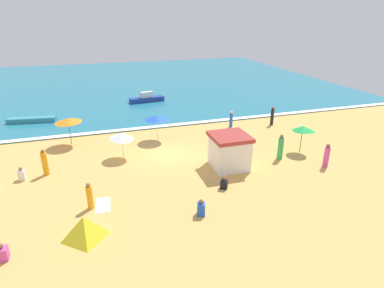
{
  "coord_description": "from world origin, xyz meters",
  "views": [
    {
      "loc": [
        -4.91,
        -21.54,
        9.87
      ],
      "look_at": [
        1.77,
        -0.44,
        0.8
      ],
      "focal_mm": 29.9,
      "sensor_mm": 36.0,
      "label": 1
    }
  ],
  "objects_px": {
    "beachgoer_1": "(327,156)",
    "beachgoer_4": "(45,163)",
    "lifeguard_cabana": "(229,151)",
    "beachgoer_7": "(272,116)",
    "beachgoer_6": "(201,208)",
    "beachgoer_0": "(90,196)",
    "beachgoer_2": "(2,253)",
    "beachgoer_3": "(224,183)",
    "beach_umbrella_3": "(157,118)",
    "beachgoer_9": "(231,119)",
    "beach_umbrella_1": "(303,128)",
    "beachgoer_10": "(281,148)",
    "small_boat_0": "(32,120)",
    "small_boat_1": "(147,98)",
    "beach_umbrella_4": "(68,120)",
    "beach_tent": "(84,227)",
    "beach_umbrella_0": "(122,136)",
    "beachgoer_8": "(22,174)"
  },
  "relations": [
    {
      "from": "beachgoer_7",
      "to": "lifeguard_cabana",
      "type": "bearing_deg",
      "value": -136.84
    },
    {
      "from": "beach_umbrella_0",
      "to": "beachgoer_9",
      "type": "height_order",
      "value": "beach_umbrella_0"
    },
    {
      "from": "beach_umbrella_4",
      "to": "beachgoer_0",
      "type": "relative_size",
      "value": 1.44
    },
    {
      "from": "beachgoer_10",
      "to": "small_boat_1",
      "type": "xyz_separation_m",
      "value": [
        -6.43,
        18.72,
        -0.39
      ]
    },
    {
      "from": "beach_tent",
      "to": "beachgoer_7",
      "type": "distance_m",
      "value": 20.85
    },
    {
      "from": "beachgoer_0",
      "to": "beachgoer_8",
      "type": "bearing_deg",
      "value": 131.33
    },
    {
      "from": "lifeguard_cabana",
      "to": "beachgoer_6",
      "type": "distance_m",
      "value": 6.13
    },
    {
      "from": "lifeguard_cabana",
      "to": "beachgoer_7",
      "type": "relative_size",
      "value": 1.41
    },
    {
      "from": "beachgoer_2",
      "to": "beachgoer_3",
      "type": "distance_m",
      "value": 11.8
    },
    {
      "from": "beach_umbrella_4",
      "to": "beach_umbrella_0",
      "type": "bearing_deg",
      "value": -45.82
    },
    {
      "from": "beach_umbrella_0",
      "to": "beach_tent",
      "type": "distance_m",
      "value": 9.2
    },
    {
      "from": "beachgoer_6",
      "to": "beachgoer_9",
      "type": "distance_m",
      "value": 14.47
    },
    {
      "from": "beach_umbrella_3",
      "to": "beachgoer_9",
      "type": "height_order",
      "value": "beach_umbrella_3"
    },
    {
      "from": "beach_tent",
      "to": "beachgoer_10",
      "type": "height_order",
      "value": "beachgoer_10"
    },
    {
      "from": "beach_umbrella_3",
      "to": "beachgoer_7",
      "type": "bearing_deg",
      "value": 2.92
    },
    {
      "from": "beachgoer_2",
      "to": "beachgoer_8",
      "type": "distance_m",
      "value": 7.63
    },
    {
      "from": "beach_umbrella_0",
      "to": "beachgoer_2",
      "type": "height_order",
      "value": "beach_umbrella_0"
    },
    {
      "from": "beach_umbrella_4",
      "to": "small_boat_0",
      "type": "bearing_deg",
      "value": 118.81
    },
    {
      "from": "beachgoer_3",
      "to": "small_boat_1",
      "type": "distance_m",
      "value": 21.46
    },
    {
      "from": "beachgoer_6",
      "to": "beach_umbrella_0",
      "type": "bearing_deg",
      "value": 109.75
    },
    {
      "from": "small_boat_1",
      "to": "beach_tent",
      "type": "bearing_deg",
      "value": -106.76
    },
    {
      "from": "lifeguard_cabana",
      "to": "beachgoer_9",
      "type": "distance_m",
      "value": 8.48
    },
    {
      "from": "beach_umbrella_1",
      "to": "beachgoer_1",
      "type": "distance_m",
      "value": 2.96
    },
    {
      "from": "beachgoer_8",
      "to": "beachgoer_3",
      "type": "bearing_deg",
      "value": -22.28
    },
    {
      "from": "beach_umbrella_3",
      "to": "beach_umbrella_4",
      "type": "distance_m",
      "value": 6.98
    },
    {
      "from": "beachgoer_0",
      "to": "lifeguard_cabana",
      "type": "bearing_deg",
      "value": 14.71
    },
    {
      "from": "beachgoer_6",
      "to": "small_boat_0",
      "type": "bearing_deg",
      "value": 118.78
    },
    {
      "from": "beachgoer_7",
      "to": "beachgoer_2",
      "type": "bearing_deg",
      "value": -148.71
    },
    {
      "from": "beach_umbrella_0",
      "to": "beachgoer_2",
      "type": "distance_m",
      "value": 11.1
    },
    {
      "from": "lifeguard_cabana",
      "to": "beachgoer_3",
      "type": "relative_size",
      "value": 3.19
    },
    {
      "from": "beachgoer_0",
      "to": "beachgoer_3",
      "type": "xyz_separation_m",
      "value": [
        7.76,
        -0.2,
        -0.4
      ]
    },
    {
      "from": "lifeguard_cabana",
      "to": "beachgoer_0",
      "type": "distance_m",
      "value": 9.54
    },
    {
      "from": "lifeguard_cabana",
      "to": "beachgoer_10",
      "type": "height_order",
      "value": "lifeguard_cabana"
    },
    {
      "from": "beachgoer_10",
      "to": "beachgoer_2",
      "type": "bearing_deg",
      "value": -162.17
    },
    {
      "from": "beachgoer_1",
      "to": "beachgoer_4",
      "type": "height_order",
      "value": "beachgoer_4"
    },
    {
      "from": "small_boat_1",
      "to": "small_boat_0",
      "type": "bearing_deg",
      "value": -160.35
    },
    {
      "from": "beach_tent",
      "to": "beachgoer_4",
      "type": "bearing_deg",
      "value": 107.81
    },
    {
      "from": "beachgoer_4",
      "to": "small_boat_1",
      "type": "relative_size",
      "value": 0.43
    },
    {
      "from": "beach_umbrella_3",
      "to": "beachgoer_4",
      "type": "relative_size",
      "value": 1.42
    },
    {
      "from": "beach_umbrella_3",
      "to": "beachgoer_9",
      "type": "relative_size",
      "value": 1.64
    },
    {
      "from": "beachgoer_10",
      "to": "beachgoer_6",
      "type": "bearing_deg",
      "value": -147.64
    },
    {
      "from": "beach_umbrella_1",
      "to": "small_boat_1",
      "type": "relative_size",
      "value": 0.51
    },
    {
      "from": "beach_umbrella_0",
      "to": "beachgoer_6",
      "type": "distance_m",
      "value": 9.22
    },
    {
      "from": "lifeguard_cabana",
      "to": "small_boat_0",
      "type": "height_order",
      "value": "lifeguard_cabana"
    },
    {
      "from": "beachgoer_9",
      "to": "beach_umbrella_1",
      "type": "bearing_deg",
      "value": -68.48
    },
    {
      "from": "lifeguard_cabana",
      "to": "beach_umbrella_1",
      "type": "height_order",
      "value": "lifeguard_cabana"
    },
    {
      "from": "beachgoer_2",
      "to": "beachgoer_10",
      "type": "bearing_deg",
      "value": 17.83
    },
    {
      "from": "beachgoer_8",
      "to": "beachgoer_2",
      "type": "bearing_deg",
      "value": -87.09
    },
    {
      "from": "lifeguard_cabana",
      "to": "beachgoer_8",
      "type": "xyz_separation_m",
      "value": [
        -13.32,
        2.25,
        -0.81
      ]
    },
    {
      "from": "beach_umbrella_3",
      "to": "beach_umbrella_4",
      "type": "bearing_deg",
      "value": 170.7
    }
  ]
}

